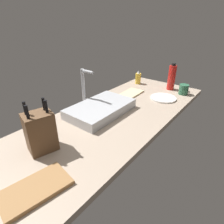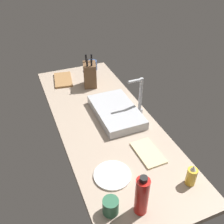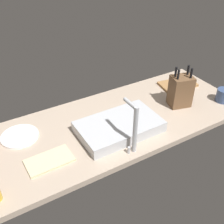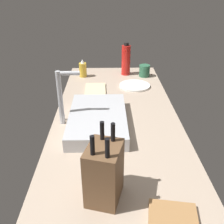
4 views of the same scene
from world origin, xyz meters
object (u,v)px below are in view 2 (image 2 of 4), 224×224
at_px(cutting_board, 63,80).
at_px(water_bottle, 142,196).
at_px(soap_bottle, 191,176).
at_px(ceramic_cup, 111,206).
at_px(dinner_plate, 112,175).
at_px(sink_basin, 116,112).
at_px(knife_block, 90,75).
at_px(dish_towel, 148,153).
at_px(coffee_mug, 92,65).
at_px(faucet, 139,93).

bearing_deg(cutting_board, water_bottle, 1.86).
height_order(soap_bottle, ceramic_cup, soap_bottle).
relative_size(cutting_board, dinner_plate, 1.26).
height_order(sink_basin, cutting_board, sink_basin).
relative_size(knife_block, dinner_plate, 1.28).
bearing_deg(knife_block, ceramic_cup, 1.39).
bearing_deg(dish_towel, water_bottle, -34.19).
relative_size(sink_basin, cutting_board, 1.78).
bearing_deg(soap_bottle, cutting_board, -164.97).
bearing_deg(sink_basin, water_bottle, -14.19).
xyz_separation_m(dinner_plate, coffee_mug, (-1.27, 0.31, 0.04)).
bearing_deg(soap_bottle, dinner_plate, -118.79).
height_order(sink_basin, dish_towel, sink_basin).
bearing_deg(water_bottle, coffee_mug, 169.96).
xyz_separation_m(faucet, knife_block, (-0.50, -0.21, -0.05)).
distance_m(faucet, cutting_board, 0.80).
bearing_deg(faucet, cutting_board, -148.81).
relative_size(water_bottle, ceramic_cup, 2.81).
distance_m(cutting_board, ceramic_cup, 1.36).
bearing_deg(water_bottle, cutting_board, -178.14).
bearing_deg(cutting_board, ceramic_cup, -3.80).
distance_m(water_bottle, dish_towel, 0.40).
relative_size(dish_towel, ceramic_cup, 2.72).
xyz_separation_m(cutting_board, water_bottle, (1.40, 0.05, 0.10)).
bearing_deg(coffee_mug, sink_basin, -5.85).
distance_m(cutting_board, dish_towel, 1.11).
distance_m(faucet, dish_towel, 0.46).
relative_size(dinner_plate, dish_towel, 0.90).
xyz_separation_m(sink_basin, knife_block, (-0.48, -0.04, 0.07)).
relative_size(knife_block, water_bottle, 1.11).
height_order(soap_bottle, water_bottle, water_bottle).
distance_m(soap_bottle, water_bottle, 0.33).
bearing_deg(dish_towel, knife_block, -175.93).
bearing_deg(ceramic_cup, coffee_mug, 164.62).
bearing_deg(soap_bottle, knife_block, -172.08).
relative_size(dinner_plate, ceramic_cup, 2.44).
relative_size(water_bottle, dinner_plate, 1.15).
bearing_deg(dish_towel, sink_basin, -176.17).
height_order(sink_basin, soap_bottle, soap_bottle).
xyz_separation_m(faucet, dinner_plate, (0.49, -0.40, -0.15)).
relative_size(cutting_board, water_bottle, 1.10).
relative_size(knife_block, dish_towel, 1.15).
relative_size(faucet, dinner_plate, 1.33).
distance_m(faucet, water_bottle, 0.82).
bearing_deg(coffee_mug, soap_bottle, 1.99).
bearing_deg(soap_bottle, dish_towel, -160.08).
relative_size(faucet, coffee_mug, 3.08).
bearing_deg(soap_bottle, coffee_mug, -178.01).
bearing_deg(sink_basin, dish_towel, 3.83).
bearing_deg(ceramic_cup, cutting_board, 176.20).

